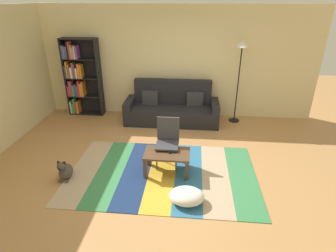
# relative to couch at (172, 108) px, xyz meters

# --- Properties ---
(ground_plane) EXTENTS (14.00, 14.00, 0.00)m
(ground_plane) POSITION_rel_couch_xyz_m (0.08, -2.02, -0.34)
(ground_plane) COLOR #B27F4C
(back_wall) EXTENTS (6.80, 0.10, 2.70)m
(back_wall) POSITION_rel_couch_xyz_m (0.08, 0.53, 1.01)
(back_wall) COLOR beige
(back_wall) RESTS_ON ground_plane
(left_wall) EXTENTS (0.10, 5.50, 2.70)m
(left_wall) POSITION_rel_couch_xyz_m (-3.32, -1.27, 1.01)
(left_wall) COLOR beige
(left_wall) RESTS_ON ground_plane
(rug) EXTENTS (3.26, 2.07, 0.01)m
(rug) POSITION_rel_couch_xyz_m (0.02, -2.28, -0.33)
(rug) COLOR tan
(rug) RESTS_ON ground_plane
(couch) EXTENTS (2.26, 0.80, 1.00)m
(couch) POSITION_rel_couch_xyz_m (0.00, 0.00, 0.00)
(couch) COLOR black
(couch) RESTS_ON ground_plane
(bookshelf) EXTENTS (0.90, 0.28, 1.94)m
(bookshelf) POSITION_rel_couch_xyz_m (-2.40, 0.28, 0.65)
(bookshelf) COLOR black
(bookshelf) RESTS_ON ground_plane
(coffee_table) EXTENTS (0.78, 0.48, 0.39)m
(coffee_table) POSITION_rel_couch_xyz_m (0.10, -2.23, -0.01)
(coffee_table) COLOR #513826
(coffee_table) RESTS_ON rug
(pouf) EXTENTS (0.53, 0.42, 0.22)m
(pouf) POSITION_rel_couch_xyz_m (0.47, -2.99, -0.22)
(pouf) COLOR white
(pouf) RESTS_ON rug
(dog) EXTENTS (0.22, 0.35, 0.40)m
(dog) POSITION_rel_couch_xyz_m (-1.61, -2.59, -0.18)
(dog) COLOR #473D33
(dog) RESTS_ON ground_plane
(standing_lamp) EXTENTS (0.32, 0.32, 1.96)m
(standing_lamp) POSITION_rel_couch_xyz_m (1.55, 0.16, 1.30)
(standing_lamp) COLOR black
(standing_lamp) RESTS_ON ground_plane
(tv_remote) EXTENTS (0.07, 0.16, 0.02)m
(tv_remote) POSITION_rel_couch_xyz_m (0.14, -2.19, 0.08)
(tv_remote) COLOR black
(tv_remote) RESTS_ON coffee_table
(folding_chair) EXTENTS (0.40, 0.40, 0.90)m
(folding_chair) POSITION_rel_couch_xyz_m (0.08, -1.94, 0.20)
(folding_chair) COLOR #38383D
(folding_chair) RESTS_ON ground_plane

